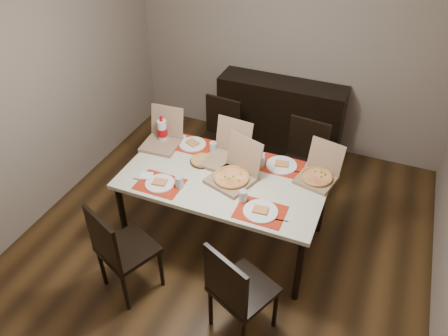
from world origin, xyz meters
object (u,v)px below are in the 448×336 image
at_px(sideboard, 280,116).
at_px(chair_far_right, 302,160).
at_px(chair_far_left, 218,136).
at_px(pizza_box_center, 234,175).
at_px(dining_table, 224,183).
at_px(chair_near_left, 119,249).
at_px(chair_near_right, 237,290).
at_px(dip_bowl, 241,169).
at_px(soda_bottle, 162,131).

height_order(sideboard, chair_far_right, chair_far_right).
relative_size(chair_far_left, pizza_box_center, 1.90).
height_order(sideboard, dining_table, sideboard).
bearing_deg(chair_far_right, chair_near_left, -121.38).
height_order(chair_near_right, pizza_box_center, pizza_box_center).
bearing_deg(chair_far_left, sideboard, 58.75).
xyz_separation_m(chair_far_left, dip_bowl, (0.56, -0.78, 0.25)).
xyz_separation_m(pizza_box_center, dip_bowl, (0.02, 0.15, -0.04)).
bearing_deg(sideboard, pizza_box_center, -87.80).
bearing_deg(soda_bottle, chair_far_left, 63.04).
bearing_deg(dining_table, sideboard, 89.06).
bearing_deg(pizza_box_center, chair_far_left, 120.36).
height_order(chair_near_right, chair_far_right, same).
relative_size(chair_far_right, dip_bowl, 7.76).
bearing_deg(dining_table, chair_near_right, -62.24).
bearing_deg(chair_near_right, dip_bowl, 109.34).
relative_size(sideboard, dining_table, 0.83).
distance_m(sideboard, chair_far_right, 1.01).
bearing_deg(chair_near_left, soda_bottle, 100.92).
bearing_deg(chair_far_left, chair_near_right, -63.11).
height_order(chair_near_right, dip_bowl, chair_near_right).
bearing_deg(soda_bottle, dip_bowl, -9.34).
xyz_separation_m(chair_near_left, chair_far_left, (0.09, 1.83, 0.00)).
bearing_deg(chair_far_left, dip_bowl, -54.23).
height_order(pizza_box_center, soda_bottle, pizza_box_center).
bearing_deg(soda_bottle, chair_near_right, -43.91).
xyz_separation_m(dining_table, pizza_box_center, (0.09, -0.01, 0.12)).
xyz_separation_m(chair_near_right, dip_bowl, (-0.37, 1.07, 0.25)).
height_order(chair_near_left, pizza_box_center, pizza_box_center).
height_order(dining_table, chair_far_left, chair_far_left).
relative_size(sideboard, chair_near_left, 1.61).
xyz_separation_m(dining_table, chair_near_right, (0.48, -0.92, -0.17)).
height_order(dining_table, chair_far_right, chair_far_right).
height_order(dining_table, dip_bowl, dip_bowl).
xyz_separation_m(dining_table, dip_bowl, (0.11, 0.15, 0.08)).
relative_size(dip_bowl, soda_bottle, 0.42).
xyz_separation_m(chair_near_right, chair_far_left, (-0.94, 1.84, 0.00)).
bearing_deg(sideboard, chair_far_right, -60.29).
bearing_deg(chair_near_left, pizza_box_center, 54.83).
bearing_deg(sideboard, chair_near_left, -102.26).
xyz_separation_m(dining_table, chair_near_left, (-0.54, -0.91, -0.17)).
bearing_deg(chair_far_right, dining_table, -121.99).
relative_size(chair_near_right, chair_far_right, 1.00).
height_order(chair_near_left, soda_bottle, soda_bottle).
relative_size(chair_far_left, dip_bowl, 7.76).
distance_m(chair_near_left, chair_far_right, 2.05).
bearing_deg(pizza_box_center, chair_near_right, -66.89).
distance_m(pizza_box_center, soda_bottle, 0.92).
height_order(dining_table, soda_bottle, soda_bottle).
distance_m(sideboard, pizza_box_center, 1.76).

